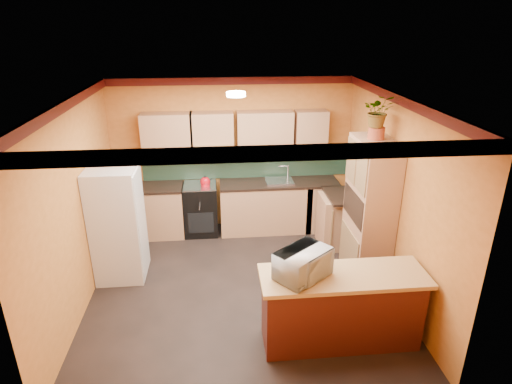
% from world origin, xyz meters
% --- Properties ---
extents(room_shell, '(4.24, 4.24, 2.72)m').
position_xyz_m(room_shell, '(0.02, 0.28, 2.09)').
color(room_shell, black).
rests_on(room_shell, ground).
extents(base_cabinets_back, '(3.65, 0.60, 0.88)m').
position_xyz_m(base_cabinets_back, '(0.02, 1.80, 0.44)').
color(base_cabinets_back, tan).
rests_on(base_cabinets_back, ground).
extents(countertop_back, '(3.65, 0.62, 0.04)m').
position_xyz_m(countertop_back, '(0.02, 1.80, 0.90)').
color(countertop_back, black).
rests_on(countertop_back, base_cabinets_back).
extents(stove, '(0.58, 0.58, 0.91)m').
position_xyz_m(stove, '(-0.60, 1.80, 0.46)').
color(stove, black).
rests_on(stove, ground).
extents(kettle, '(0.22, 0.22, 0.18)m').
position_xyz_m(kettle, '(-0.50, 1.75, 1.00)').
color(kettle, red).
rests_on(kettle, stove).
extents(sink, '(0.48, 0.40, 0.03)m').
position_xyz_m(sink, '(0.80, 1.80, 0.94)').
color(sink, silver).
rests_on(sink, countertop_back).
extents(base_cabinets_right, '(0.60, 0.80, 0.88)m').
position_xyz_m(base_cabinets_right, '(1.80, 1.11, 0.44)').
color(base_cabinets_right, tan).
rests_on(base_cabinets_right, ground).
extents(countertop_right, '(0.62, 0.80, 0.04)m').
position_xyz_m(countertop_right, '(1.80, 1.11, 0.90)').
color(countertop_right, black).
rests_on(countertop_right, base_cabinets_right).
extents(fridge, '(0.68, 0.66, 1.70)m').
position_xyz_m(fridge, '(-1.75, 0.50, 0.85)').
color(fridge, silver).
rests_on(fridge, ground).
extents(pantry, '(0.48, 0.90, 2.10)m').
position_xyz_m(pantry, '(1.85, 0.16, 1.05)').
color(pantry, tan).
rests_on(pantry, ground).
extents(fern_pot, '(0.22, 0.22, 0.16)m').
position_xyz_m(fern_pot, '(1.85, 0.21, 2.18)').
color(fern_pot, '#A04226').
rests_on(fern_pot, pantry).
extents(fern, '(0.47, 0.43, 0.43)m').
position_xyz_m(fern, '(1.85, 0.21, 2.48)').
color(fern, tan).
rests_on(fern, fern_pot).
extents(breakfast_bar, '(1.80, 0.55, 0.88)m').
position_xyz_m(breakfast_bar, '(1.09, -1.20, 0.44)').
color(breakfast_bar, '#531913').
rests_on(breakfast_bar, ground).
extents(bar_top, '(1.90, 0.65, 0.05)m').
position_xyz_m(bar_top, '(1.09, -1.20, 0.91)').
color(bar_top, tan).
rests_on(bar_top, breakfast_bar).
extents(microwave, '(0.72, 0.69, 0.33)m').
position_xyz_m(microwave, '(0.62, -1.20, 1.09)').
color(microwave, silver).
rests_on(microwave, bar_top).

